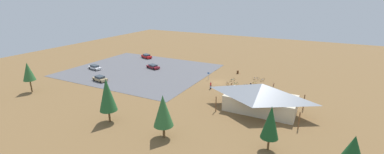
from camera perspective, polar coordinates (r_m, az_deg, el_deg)
ground at (r=68.07m, az=5.80°, el=-1.15°), size 160.00×160.00×0.00m
parking_lot_asphalt at (r=79.88m, az=-11.26°, el=1.46°), size 40.58×34.46×0.05m
bike_pavilion at (r=52.26m, az=14.92°, el=-4.02°), size 15.44×9.22×5.57m
trash_bin at (r=76.18m, az=10.02°, el=1.07°), size 0.60×0.60×0.90m
lot_sign at (r=69.26m, az=3.63°, el=0.47°), size 0.56×0.08×2.20m
pine_mideast at (r=47.62m, az=-18.15°, el=-3.73°), size 3.10×3.10×8.19m
pine_center at (r=70.36m, az=-32.34°, el=1.01°), size 2.67×2.67×7.14m
pine_midwest at (r=39.07m, az=16.88°, el=-9.51°), size 2.61×2.61×7.01m
pine_far_east at (r=36.02m, az=31.81°, el=-13.94°), size 3.34×3.34×6.75m
pine_east at (r=40.77m, az=-6.37°, el=-7.38°), size 3.15×3.15×7.24m
bicycle_teal_by_bin at (r=69.29m, az=8.91°, el=-0.63°), size 1.00×1.41×0.83m
bicycle_purple_yard_front at (r=62.74m, az=18.22°, el=-3.29°), size 0.68×1.58×0.75m
bicycle_red_lone_east at (r=67.68m, az=17.50°, el=-1.69°), size 0.48×1.76×0.80m
bicycle_white_trailside at (r=61.51m, az=19.59°, el=-3.86°), size 0.48×1.73×0.76m
bicycle_silver_front_row at (r=70.78m, az=15.22°, el=-0.62°), size 0.83×1.56×0.88m
bicycle_orange_edge_south at (r=65.96m, az=7.84°, el=-1.50°), size 1.22×1.36×0.81m
bicycle_yellow_yard_right at (r=67.83m, az=13.58°, el=-1.31°), size 0.98×1.52×0.81m
bicycle_green_mid_cluster at (r=66.35m, az=9.48°, el=-1.48°), size 1.46×1.02×0.79m
bicycle_black_lone_west at (r=65.21m, az=11.58°, el=-1.93°), size 1.14×1.45×0.84m
bicycle_blue_back_row at (r=71.58m, az=13.94°, el=-0.34°), size 1.66×0.72×0.84m
car_tan_far_end at (r=72.49m, az=-19.58°, el=-0.31°), size 4.59×2.51×1.40m
car_maroon_second_row at (r=81.00m, az=-8.56°, el=2.31°), size 4.89×3.22×1.24m
car_red_by_curb at (r=94.77m, az=-9.96°, el=4.54°), size 4.82×3.40×1.45m
car_white_back_corner at (r=84.56m, az=-20.61°, el=2.04°), size 5.05×2.69×1.33m
visitor_crossing_yard at (r=64.34m, az=12.75°, el=-1.83°), size 0.36×0.36×1.63m
visitor_near_lot at (r=62.86m, az=4.13°, el=-1.80°), size 0.36×0.37×1.80m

